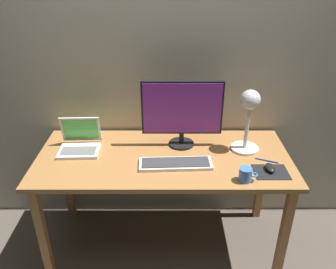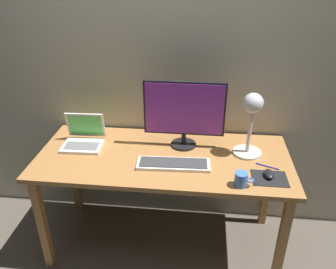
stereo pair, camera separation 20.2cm
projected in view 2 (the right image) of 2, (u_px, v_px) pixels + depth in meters
The scene contains 11 objects.
ground_plane at pixel (164, 241), 2.51m from camera, with size 4.80×4.80×0.00m, color brown.
back_wall at pixel (170, 52), 2.25m from camera, with size 4.80×0.06×2.60m, color #B2A893.
desk at pixel (163, 166), 2.20m from camera, with size 1.60×0.70×0.74m.
monitor at pixel (184, 111), 2.16m from camera, with size 0.52×0.17×0.45m.
keyboard_main at pixel (173, 164), 2.05m from camera, with size 0.45×0.16×0.03m.
laptop at pixel (84, 136), 2.27m from camera, with size 0.26×0.24×0.20m.
desk_lamp at pixel (252, 115), 2.06m from camera, with size 0.18×0.18×0.41m.
mousepad at pixel (270, 178), 1.94m from camera, with size 0.20×0.16×0.00m, color black.
mouse at pixel (269, 174), 1.95m from camera, with size 0.06×0.10×0.03m, color black.
coffee_mug at pixel (241, 179), 1.86m from camera, with size 0.11×0.07×0.08m.
pen at pixel (267, 166), 2.05m from camera, with size 0.01×0.01×0.14m, color #2633A5.
Camera 2 is at (0.23, -1.83, 1.87)m, focal length 36.44 mm.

